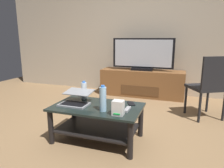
{
  "coord_description": "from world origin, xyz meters",
  "views": [
    {
      "loc": [
        0.88,
        -2.19,
        1.17
      ],
      "look_at": [
        -0.0,
        0.34,
        0.57
      ],
      "focal_mm": 32.74,
      "sensor_mm": 36.0,
      "label": 1
    }
  ],
  "objects": [
    {
      "name": "back_wall",
      "position": [
        0.0,
        2.21,
        1.4
      ],
      "size": [
        6.4,
        0.12,
        2.8
      ],
      "primitive_type": "cube",
      "color": "#B2A38C",
      "rests_on": "ground"
    },
    {
      "name": "soundbar_remote",
      "position": [
        0.21,
        -0.06,
        0.43
      ],
      "size": [
        0.08,
        0.17,
        0.02
      ],
      "primitive_type": "cube",
      "rotation": [
        0.0,
        0.0,
        -0.24
      ],
      "color": "black",
      "rests_on": "coffee_table"
    },
    {
      "name": "coffee_table",
      "position": [
        -0.01,
        -0.16,
        0.28
      ],
      "size": [
        1.01,
        0.61,
        0.42
      ],
      "color": "black",
      "rests_on": "ground"
    },
    {
      "name": "laptop",
      "position": [
        -0.27,
        -0.17,
        0.47
      ],
      "size": [
        0.33,
        0.35,
        0.15
      ],
      "color": "gray",
      "rests_on": "coffee_table"
    },
    {
      "name": "water_bottle_near",
      "position": [
        -0.28,
        0.04,
        0.52
      ],
      "size": [
        0.07,
        0.07,
        0.23
      ],
      "color": "silver",
      "rests_on": "coffee_table"
    },
    {
      "name": "tv_remote",
      "position": [
        0.35,
        -0.19,
        0.43
      ],
      "size": [
        0.05,
        0.16,
        0.02
      ],
      "primitive_type": "cube",
      "rotation": [
        0.0,
        0.0,
        -0.02
      ],
      "color": "#99999E",
      "rests_on": "coffee_table"
    },
    {
      "name": "media_cabinet",
      "position": [
        0.11,
        1.89,
        0.27
      ],
      "size": [
        1.67,
        0.47,
        0.53
      ],
      "color": "brown",
      "rests_on": "ground"
    },
    {
      "name": "dining_chair",
      "position": [
        1.26,
        0.96,
        0.52
      ],
      "size": [
        0.6,
        0.6,
        0.93
      ],
      "color": "black",
      "rests_on": "ground"
    },
    {
      "name": "ground_plane",
      "position": [
        0.0,
        0.0,
        0.0
      ],
      "size": [
        7.68,
        7.68,
        0.0
      ],
      "primitive_type": "plane",
      "color": "olive"
    },
    {
      "name": "television",
      "position": [
        0.11,
        1.87,
        0.84
      ],
      "size": [
        1.22,
        0.2,
        0.64
      ],
      "color": "black",
      "rests_on": "media_cabinet"
    },
    {
      "name": "cell_phone",
      "position": [
        0.34,
        0.04,
        0.42
      ],
      "size": [
        0.12,
        0.16,
        0.01
      ],
      "primitive_type": "cube",
      "rotation": [
        0.0,
        0.0,
        0.46
      ],
      "color": "black",
      "rests_on": "coffee_table"
    },
    {
      "name": "router_box",
      "position": [
        0.3,
        -0.35,
        0.49
      ],
      "size": [
        0.11,
        0.1,
        0.15
      ],
      "color": "white",
      "rests_on": "coffee_table"
    },
    {
      "name": "water_bottle_far",
      "position": [
        0.12,
        -0.29,
        0.55
      ],
      "size": [
        0.07,
        0.07,
        0.28
      ],
      "color": "#99C6E5",
      "rests_on": "coffee_table"
    }
  ]
}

